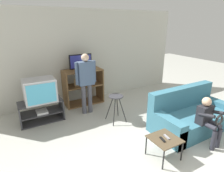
{
  "coord_description": "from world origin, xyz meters",
  "views": [
    {
      "loc": [
        -1.93,
        -1.33,
        2.22
      ],
      "look_at": [
        -0.01,
        2.06,
        0.9
      ],
      "focal_mm": 30.0,
      "sensor_mm": 36.0,
      "label": 1
    }
  ],
  "objects_px": {
    "tv_stand": "(42,111)",
    "folding_stool": "(116,101)",
    "snack_table": "(164,140)",
    "couch": "(190,116)",
    "remote_control_white": "(167,137)",
    "television_flat": "(81,63)",
    "media_shelf": "(83,86)",
    "television_main": "(40,90)",
    "remote_control_black": "(162,139)",
    "person_standing_adult": "(86,78)",
    "person_seated_child": "(208,118)"
  },
  "relations": [
    {
      "from": "folding_stool",
      "to": "snack_table",
      "type": "relative_size",
      "value": 1.36
    },
    {
      "from": "television_flat",
      "to": "snack_table",
      "type": "height_order",
      "value": "television_flat"
    },
    {
      "from": "remote_control_black",
      "to": "couch",
      "type": "bearing_deg",
      "value": 33.55
    },
    {
      "from": "snack_table",
      "to": "couch",
      "type": "distance_m",
      "value": 1.3
    },
    {
      "from": "television_main",
      "to": "tv_stand",
      "type": "bearing_deg",
      "value": -162.54
    },
    {
      "from": "person_seated_child",
      "to": "folding_stool",
      "type": "bearing_deg",
      "value": 123.73
    },
    {
      "from": "remote_control_white",
      "to": "couch",
      "type": "distance_m",
      "value": 1.26
    },
    {
      "from": "person_standing_adult",
      "to": "television_main",
      "type": "bearing_deg",
      "value": 173.05
    },
    {
      "from": "tv_stand",
      "to": "media_shelf",
      "type": "bearing_deg",
      "value": 22.05
    },
    {
      "from": "tv_stand",
      "to": "remote_control_white",
      "type": "relative_size",
      "value": 6.74
    },
    {
      "from": "folding_stool",
      "to": "person_standing_adult",
      "type": "distance_m",
      "value": 0.94
    },
    {
      "from": "media_shelf",
      "to": "remote_control_black",
      "type": "bearing_deg",
      "value": -84.73
    },
    {
      "from": "snack_table",
      "to": "remote_control_white",
      "type": "bearing_deg",
      "value": 1.75
    },
    {
      "from": "television_flat",
      "to": "snack_table",
      "type": "distance_m",
      "value": 3.03
    },
    {
      "from": "remote_control_black",
      "to": "snack_table",
      "type": "bearing_deg",
      "value": 27.97
    },
    {
      "from": "tv_stand",
      "to": "folding_stool",
      "type": "xyz_separation_m",
      "value": [
        1.53,
        -0.85,
        0.27
      ]
    },
    {
      "from": "snack_table",
      "to": "couch",
      "type": "bearing_deg",
      "value": 20.23
    },
    {
      "from": "television_main",
      "to": "television_flat",
      "type": "bearing_deg",
      "value": 22.93
    },
    {
      "from": "tv_stand",
      "to": "person_seated_child",
      "type": "bearing_deg",
      "value": -43.35
    },
    {
      "from": "media_shelf",
      "to": "folding_stool",
      "type": "xyz_separation_m",
      "value": [
        0.28,
        -1.36,
        0.0
      ]
    },
    {
      "from": "snack_table",
      "to": "remote_control_white",
      "type": "xyz_separation_m",
      "value": [
        0.05,
        0.0,
        0.05
      ]
    },
    {
      "from": "person_standing_adult",
      "to": "snack_table",
      "type": "bearing_deg",
      "value": -77.9
    },
    {
      "from": "folding_stool",
      "to": "remote_control_black",
      "type": "relative_size",
      "value": 4.43
    },
    {
      "from": "television_main",
      "to": "remote_control_white",
      "type": "relative_size",
      "value": 4.75
    },
    {
      "from": "media_shelf",
      "to": "person_standing_adult",
      "type": "height_order",
      "value": "person_standing_adult"
    },
    {
      "from": "television_main",
      "to": "remote_control_black",
      "type": "height_order",
      "value": "television_main"
    },
    {
      "from": "remote_control_black",
      "to": "tv_stand",
      "type": "bearing_deg",
      "value": 136.05
    },
    {
      "from": "television_main",
      "to": "person_seated_child",
      "type": "xyz_separation_m",
      "value": [
        2.57,
        -2.45,
        -0.23
      ]
    },
    {
      "from": "folding_stool",
      "to": "remote_control_white",
      "type": "distance_m",
      "value": 1.52
    },
    {
      "from": "television_main",
      "to": "couch",
      "type": "relative_size",
      "value": 0.37
    },
    {
      "from": "television_flat",
      "to": "folding_stool",
      "type": "height_order",
      "value": "television_flat"
    },
    {
      "from": "tv_stand",
      "to": "folding_stool",
      "type": "relative_size",
      "value": 1.52
    },
    {
      "from": "media_shelf",
      "to": "snack_table",
      "type": "xyz_separation_m",
      "value": [
        0.33,
        -2.87,
        -0.17
      ]
    },
    {
      "from": "television_flat",
      "to": "tv_stand",
      "type": "bearing_deg",
      "value": -157.16
    },
    {
      "from": "person_seated_child",
      "to": "television_main",
      "type": "bearing_deg",
      "value": 136.34
    },
    {
      "from": "couch",
      "to": "television_main",
      "type": "bearing_deg",
      "value": 145.33
    },
    {
      "from": "couch",
      "to": "person_seated_child",
      "type": "height_order",
      "value": "person_seated_child"
    },
    {
      "from": "television_main",
      "to": "media_shelf",
      "type": "bearing_deg",
      "value": 22.13
    },
    {
      "from": "person_standing_adult",
      "to": "person_seated_child",
      "type": "xyz_separation_m",
      "value": [
        1.49,
        -2.32,
        -0.39
      ]
    },
    {
      "from": "media_shelf",
      "to": "couch",
      "type": "relative_size",
      "value": 0.59
    },
    {
      "from": "television_flat",
      "to": "snack_table",
      "type": "xyz_separation_m",
      "value": [
        0.36,
        -2.88,
        -0.86
      ]
    },
    {
      "from": "tv_stand",
      "to": "couch",
      "type": "distance_m",
      "value": 3.39
    },
    {
      "from": "snack_table",
      "to": "remote_control_white",
      "type": "height_order",
      "value": "remote_control_white"
    },
    {
      "from": "media_shelf",
      "to": "television_flat",
      "type": "relative_size",
      "value": 1.7
    },
    {
      "from": "couch",
      "to": "person_standing_adult",
      "type": "distance_m",
      "value": 2.55
    },
    {
      "from": "remote_control_black",
      "to": "television_main",
      "type": "bearing_deg",
      "value": 135.62
    },
    {
      "from": "television_flat",
      "to": "couch",
      "type": "relative_size",
      "value": 0.35
    },
    {
      "from": "snack_table",
      "to": "couch",
      "type": "height_order",
      "value": "couch"
    },
    {
      "from": "remote_control_black",
      "to": "person_standing_adult",
      "type": "relative_size",
      "value": 0.09
    },
    {
      "from": "tv_stand",
      "to": "media_shelf",
      "type": "xyz_separation_m",
      "value": [
        1.25,
        0.51,
        0.26
      ]
    }
  ]
}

